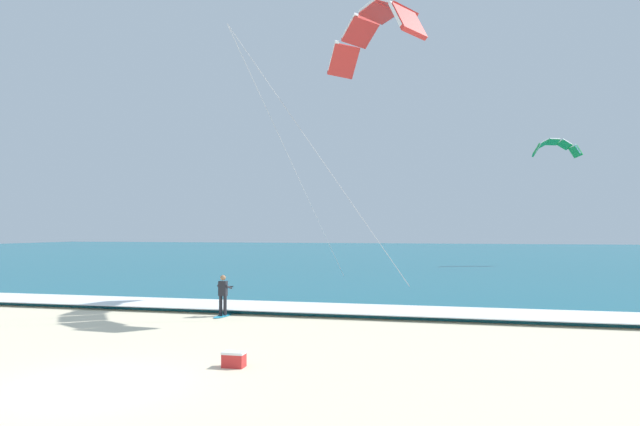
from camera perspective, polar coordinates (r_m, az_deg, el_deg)
The scene contains 8 objects.
ground_plane at distance 14.47m, azimuth -21.90°, elevation -15.76°, with size 200.00×200.00×0.00m, color beige.
sea at distance 83.03m, azimuth 7.89°, elevation -4.08°, with size 200.00×120.00×0.20m, color #146075.
surf_foam at distance 25.14m, azimuth -5.49°, elevation -9.30°, with size 200.00×3.10×0.04m, color white.
surfboard at distance 23.90m, azimuth -9.76°, elevation -10.15°, with size 0.55×1.43×0.09m.
kitesurfer at distance 23.80m, azimuth -9.73°, elevation -7.97°, with size 0.55×0.54×1.69m.
kite_primary at distance 28.01m, azimuth 5.51°, elevation 18.08°, with size 8.30×7.11×12.92m.
kite_distant at distance 59.78m, azimuth 22.55°, elevation 6.23°, with size 4.87×2.81×1.90m.
cooler_box at distance 15.23m, azimuth -8.66°, elevation -14.35°, with size 0.58×0.38×0.40m.
Camera 1 is at (8.08, -11.46, 3.54)m, focal length 31.78 mm.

